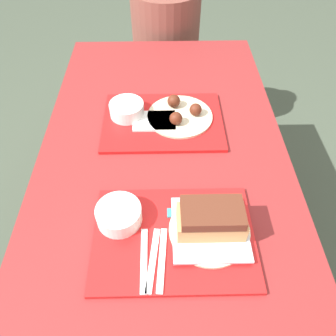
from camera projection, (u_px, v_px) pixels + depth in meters
ground_plane at (165, 274)px, 1.58m from camera, size 12.00×12.00×0.00m
picnic_table at (164, 191)px, 1.08m from camera, size 0.81×1.62×0.77m
picnic_bench_far at (162, 86)px, 1.99m from camera, size 0.77×0.28×0.44m
tray_near at (174, 237)px, 0.85m from camera, size 0.42×0.31×0.01m
tray_far at (164, 121)px, 1.15m from camera, size 0.42×0.31×0.01m
bowl_coleslaw_near at (119, 214)px, 0.86m from camera, size 0.12×0.12×0.05m
brisket_sandwich_plate at (211, 223)px, 0.83m from camera, size 0.21×0.21×0.10m
plastic_fork_near at (153, 260)px, 0.80m from camera, size 0.04×0.17×0.00m
plastic_knife_near at (162, 259)px, 0.80m from camera, size 0.03×0.17×0.00m
plastic_spoon_near at (144, 260)px, 0.80m from camera, size 0.02×0.17×0.00m
condiment_packet at (174, 213)px, 0.89m from camera, size 0.04×0.03×0.01m
bowl_coleslaw_far at (127, 109)px, 1.15m from camera, size 0.12×0.12×0.05m
wings_plate_far at (180, 113)px, 1.15m from camera, size 0.23×0.23×0.05m
napkin_far at (154, 121)px, 1.14m from camera, size 0.15×0.10×0.01m
person_seated_across at (166, 29)px, 1.72m from camera, size 0.36×0.36×0.68m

